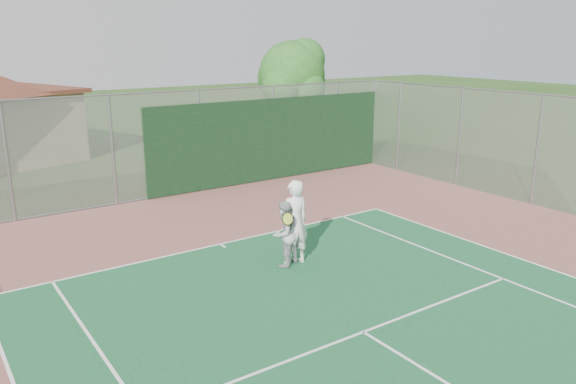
# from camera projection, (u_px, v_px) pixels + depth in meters

# --- Properties ---
(back_fence) EXTENTS (20.08, 0.11, 3.53)m
(back_fence) POSITION_uv_depth(u_px,v_px,m) (203.00, 144.00, 19.24)
(back_fence) COLOR gray
(back_fence) RESTS_ON ground
(side_fence_right) EXTENTS (0.08, 9.00, 3.50)m
(side_fence_right) POSITION_uv_depth(u_px,v_px,m) (459.00, 137.00, 20.00)
(side_fence_right) COLOR gray
(side_fence_right) RESTS_ON ground
(tree) EXTENTS (3.73, 3.54, 5.20)m
(tree) POSITION_uv_depth(u_px,v_px,m) (294.00, 77.00, 26.69)
(tree) COLOR #352413
(tree) RESTS_ON ground
(player_white_front) EXTENTS (0.94, 0.68, 2.02)m
(player_white_front) POSITION_uv_depth(u_px,v_px,m) (294.00, 223.00, 12.99)
(player_white_front) COLOR white
(player_white_front) RESTS_ON ground
(player_grey_back) EXTENTS (0.92, 0.82, 1.56)m
(player_grey_back) POSITION_uv_depth(u_px,v_px,m) (284.00, 234.00, 12.92)
(player_grey_back) COLOR #9FA2A4
(player_grey_back) RESTS_ON ground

